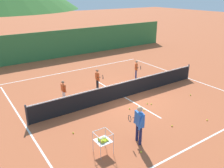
% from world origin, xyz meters
% --- Properties ---
extents(ground_plane, '(120.00, 120.00, 0.00)m').
position_xyz_m(ground_plane, '(0.00, 0.00, 0.00)').
color(ground_plane, '#B25633').
extents(line_baseline_near, '(11.37, 0.08, 0.01)m').
position_xyz_m(line_baseline_near, '(0.00, -5.29, 0.00)').
color(line_baseline_near, white).
rests_on(line_baseline_near, ground).
extents(line_baseline_far, '(11.37, 0.08, 0.01)m').
position_xyz_m(line_baseline_far, '(0.00, 6.16, 0.00)').
color(line_baseline_far, white).
rests_on(line_baseline_far, ground).
extents(line_sideline_west, '(0.08, 11.45, 0.01)m').
position_xyz_m(line_sideline_west, '(-5.68, 0.00, 0.00)').
color(line_sideline_west, white).
rests_on(line_sideline_west, ground).
extents(line_sideline_east, '(0.08, 11.45, 0.01)m').
position_xyz_m(line_sideline_east, '(5.68, 0.00, 0.00)').
color(line_sideline_east, white).
rests_on(line_sideline_east, ground).
extents(line_service_center, '(0.08, 5.98, 0.01)m').
position_xyz_m(line_service_center, '(0.00, 0.00, 0.00)').
color(line_service_center, white).
rests_on(line_service_center, ground).
extents(tennis_net, '(11.21, 0.08, 1.05)m').
position_xyz_m(tennis_net, '(0.00, 0.00, 0.50)').
color(tennis_net, '#333338').
rests_on(tennis_net, ground).
extents(instructor, '(0.44, 0.82, 1.64)m').
position_xyz_m(instructor, '(-2.20, -3.86, 0.99)').
color(instructor, '#191E4C').
rests_on(instructor, ground).
extents(student_0, '(0.23, 0.48, 1.20)m').
position_xyz_m(student_0, '(-3.11, 1.52, 0.72)').
color(student_0, silver).
rests_on(student_0, ground).
extents(student_1, '(0.42, 0.70, 1.31)m').
position_xyz_m(student_1, '(-0.65, 1.94, 0.79)').
color(student_1, black).
rests_on(student_1, ground).
extents(student_2, '(0.44, 0.70, 1.27)m').
position_xyz_m(student_2, '(2.67, 2.17, 0.77)').
color(student_2, navy).
rests_on(student_2, ground).
extents(ball_cart, '(0.58, 0.58, 0.90)m').
position_xyz_m(ball_cart, '(-3.76, -3.64, 0.59)').
color(ball_cart, '#B7B7BC').
rests_on(ball_cart, ground).
extents(tennis_ball_1, '(0.07, 0.07, 0.07)m').
position_xyz_m(tennis_ball_1, '(-2.53, -4.44, 0.03)').
color(tennis_ball_1, yellow).
rests_on(tennis_ball_1, ground).
extents(tennis_ball_2, '(0.07, 0.07, 0.07)m').
position_xyz_m(tennis_ball_2, '(-3.15, -2.90, 0.03)').
color(tennis_ball_2, yellow).
rests_on(tennis_ball_2, ground).
extents(tennis_ball_3, '(0.07, 0.07, 0.07)m').
position_xyz_m(tennis_ball_3, '(1.66, -4.38, 0.03)').
color(tennis_ball_3, yellow).
rests_on(tennis_ball_3, ground).
extents(tennis_ball_4, '(0.07, 0.07, 0.07)m').
position_xyz_m(tennis_ball_4, '(0.62, -1.61, 0.03)').
color(tennis_ball_4, yellow).
rests_on(tennis_ball_4, ground).
extents(tennis_ball_5, '(0.07, 0.07, 0.07)m').
position_xyz_m(tennis_ball_5, '(0.48, -1.44, 0.03)').
color(tennis_ball_5, yellow).
rests_on(tennis_ball_5, ground).
extents(tennis_ball_6, '(0.07, 0.07, 0.07)m').
position_xyz_m(tennis_ball_6, '(-4.13, -1.79, 0.03)').
color(tennis_ball_6, yellow).
rests_on(tennis_ball_6, ground).
extents(tennis_ball_7, '(0.07, 0.07, 0.07)m').
position_xyz_m(tennis_ball_7, '(-0.13, -3.80, 0.03)').
color(tennis_ball_7, yellow).
rests_on(tennis_ball_7, ground).
extents(tennis_ball_8, '(0.07, 0.07, 0.07)m').
position_xyz_m(tennis_ball_8, '(-0.19, -1.93, 0.03)').
color(tennis_ball_8, yellow).
rests_on(tennis_ball_8, ground).
extents(tennis_ball_9, '(0.07, 0.07, 0.07)m').
position_xyz_m(tennis_ball_9, '(-0.69, -1.36, 0.03)').
color(tennis_ball_9, yellow).
rests_on(tennis_ball_9, ground).
extents(tennis_ball_10, '(0.07, 0.07, 0.07)m').
position_xyz_m(tennis_ball_10, '(3.39, -2.02, 0.03)').
color(tennis_ball_10, yellow).
rests_on(tennis_ball_10, ground).
extents(windscreen_fence, '(25.01, 0.08, 2.50)m').
position_xyz_m(windscreen_fence, '(0.00, 10.40, 1.25)').
color(windscreen_fence, '#33753D').
rests_on(windscreen_fence, ground).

